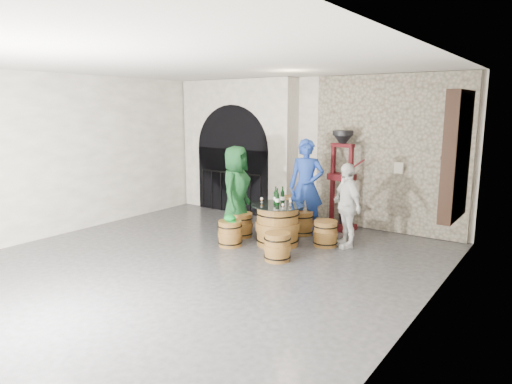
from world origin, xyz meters
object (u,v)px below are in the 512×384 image
Objects in this scene: wine_bottle_right at (283,197)px; wine_bottle_left at (276,197)px; barrel_stool_right at (325,234)px; person_blue at (306,187)px; barrel_stool_far at (302,223)px; barrel_stool_near_right at (277,247)px; barrel_stool_near_left at (230,233)px; side_barrel at (288,211)px; barrel_stool_left at (241,225)px; corking_press at (342,173)px; person_white at (347,205)px; barrel_table at (278,225)px; wine_bottle_center at (277,199)px; person_green at (236,191)px.

wine_bottle_left is at bearing -138.85° from wine_bottle_right.
person_blue is (-0.74, 0.57, 0.73)m from barrel_stool_right.
barrel_stool_far is 1.00× the size of barrel_stool_near_right.
barrel_stool_near_left is 0.74× the size of side_barrel.
corking_press reaches higher than barrel_stool_left.
person_white is 4.79× the size of wine_bottle_right.
wine_bottle_right is at bearing -116.16° from person_white.
barrel_table is 0.64× the size of person_white.
wine_bottle_left reaches higher than barrel_stool_near_left.
person_blue reaches higher than wine_bottle_left.
barrel_stool_near_left is at bearing -140.73° from barrel_table.
barrel_table is at bearing 114.52° from wine_bottle_center.
wine_bottle_center is at bearing -67.08° from side_barrel.
barrel_table is 0.90m from barrel_stool_near_left.
barrel_stool_near_left is 2.21m from person_white.
barrel_stool_near_left is at bearing -145.08° from barrel_stool_right.
barrel_stool_near_left is 0.23× the size of corking_press.
wine_bottle_center is (0.03, -0.07, 0.52)m from barrel_table.
person_white is 4.79× the size of wine_bottle_center.
barrel_stool_near_left is 1.47× the size of wine_bottle_left.
person_green is 1.45m from side_barrel.
person_green is 1.06m from wine_bottle_center.
barrel_stool_near_right is 2.31m from side_barrel.
wine_bottle_right is (-0.46, 0.89, 0.66)m from barrel_stool_near_right.
barrel_stool_left is at bearing 107.79° from barrel_stool_near_left.
wine_bottle_center is (0.01, -0.96, 0.66)m from barrel_stool_far.
barrel_stool_right is at bearing -110.70° from person_white.
person_white is at bearing 66.38° from barrel_stool_near_right.
wine_bottle_center is (1.06, -0.14, -0.00)m from person_green.
wine_bottle_right is at bearing -64.13° from side_barrel.
side_barrel is (0.33, 1.25, 0.09)m from barrel_stool_left.
barrel_stool_near_right is 1.83m from person_green.
barrel_stool_near_right is 1.18m from wine_bottle_left.
wine_bottle_right is 1.42m from side_barrel.
barrel_stool_left is at bearing 149.25° from barrel_stool_near_right.
barrel_stool_left is at bearing -124.80° from person_white.
corking_press is (0.45, 0.69, 0.24)m from person_blue.
barrel_stool_left is 1.30m from side_barrel.
person_green is (-1.79, -0.39, 0.66)m from barrel_stool_right.
wine_bottle_right is (-0.01, -0.75, 0.66)m from barrel_stool_far.
barrel_stool_right is at bearing 13.44° from barrel_stool_left.
person_blue is 0.98m from wine_bottle_left.
barrel_stool_near_right is at bearing -134.52° from person_green.
wine_bottle_left reaches higher than barrel_stool_left.
corking_press is (1.36, 1.66, 0.97)m from barrel_stool_left.
person_green is 0.94× the size of person_blue.
wine_bottle_right is 1.67m from corking_press.
person_white reaches higher than barrel_stool_near_right.
wine_bottle_right is at bearing 5.22° from barrel_stool_left.
barrel_table is at bearing -3.69° from barrel_stool_left.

